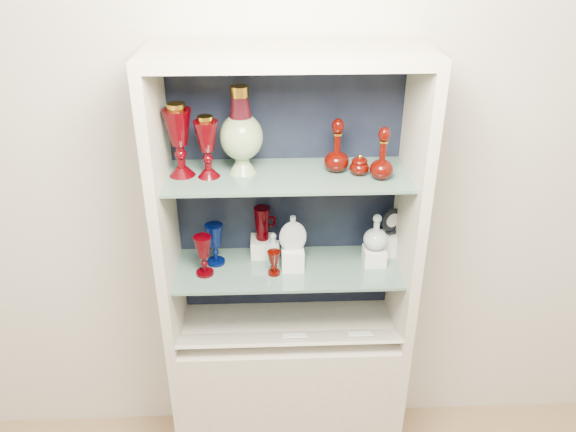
{
  "coord_description": "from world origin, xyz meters",
  "views": [
    {
      "loc": [
        -0.08,
        -0.41,
        2.32
      ],
      "look_at": [
        0.0,
        1.53,
        1.3
      ],
      "focal_mm": 35.0,
      "sensor_mm": 36.0,
      "label": 1
    }
  ],
  "objects_px": {
    "lidded_bowl": "(360,164)",
    "clear_square_bottle": "(273,249)",
    "clear_round_decanter": "(376,233)",
    "cameo_medallion": "(392,221)",
    "flat_flask": "(293,232)",
    "ruby_goblet_small": "(274,263)",
    "ruby_decanter_a": "(383,150)",
    "cobalt_goblet": "(215,244)",
    "enamel_urn": "(241,131)",
    "ruby_pitcher": "(262,223)",
    "pedestal_lamp_left": "(207,147)",
    "pedestal_lamp_right": "(179,140)",
    "ruby_goblet_tall": "(204,256)",
    "ruby_decanter_b": "(337,144)"
  },
  "relations": [
    {
      "from": "lidded_bowl",
      "to": "clear_square_bottle",
      "type": "xyz_separation_m",
      "value": [
        -0.33,
        0.04,
        -0.39
      ]
    },
    {
      "from": "clear_round_decanter",
      "to": "cameo_medallion",
      "type": "bearing_deg",
      "value": 42.25
    },
    {
      "from": "flat_flask",
      "to": "clear_round_decanter",
      "type": "relative_size",
      "value": 1.02
    },
    {
      "from": "ruby_goblet_small",
      "to": "ruby_decanter_a",
      "type": "bearing_deg",
      "value": -1.23
    },
    {
      "from": "lidded_bowl",
      "to": "flat_flask",
      "type": "height_order",
      "value": "lidded_bowl"
    },
    {
      "from": "cobalt_goblet",
      "to": "ruby_goblet_small",
      "type": "height_order",
      "value": "cobalt_goblet"
    },
    {
      "from": "enamel_urn",
      "to": "ruby_pitcher",
      "type": "xyz_separation_m",
      "value": [
        0.07,
        0.08,
        -0.43
      ]
    },
    {
      "from": "ruby_decanter_a",
      "to": "ruby_goblet_small",
      "type": "xyz_separation_m",
      "value": [
        -0.4,
        0.01,
        -0.48
      ]
    },
    {
      "from": "pedestal_lamp_left",
      "to": "pedestal_lamp_right",
      "type": "relative_size",
      "value": 0.85
    },
    {
      "from": "ruby_goblet_small",
      "to": "clear_round_decanter",
      "type": "xyz_separation_m",
      "value": [
        0.42,
        0.07,
        0.09
      ]
    },
    {
      "from": "clear_round_decanter",
      "to": "ruby_goblet_small",
      "type": "bearing_deg",
      "value": -171.15
    },
    {
      "from": "pedestal_lamp_right",
      "to": "ruby_goblet_tall",
      "type": "relative_size",
      "value": 1.59
    },
    {
      "from": "enamel_urn",
      "to": "cameo_medallion",
      "type": "bearing_deg",
      "value": 5.83
    },
    {
      "from": "cobalt_goblet",
      "to": "ruby_pitcher",
      "type": "relative_size",
      "value": 1.25
    },
    {
      "from": "enamel_urn",
      "to": "ruby_decanter_a",
      "type": "relative_size",
      "value": 1.47
    },
    {
      "from": "lidded_bowl",
      "to": "cobalt_goblet",
      "type": "xyz_separation_m",
      "value": [
        -0.57,
        0.06,
        -0.37
      ]
    },
    {
      "from": "enamel_urn",
      "to": "flat_flask",
      "type": "distance_m",
      "value": 0.46
    },
    {
      "from": "ruby_decanter_b",
      "to": "ruby_goblet_small",
      "type": "height_order",
      "value": "ruby_decanter_b"
    },
    {
      "from": "ruby_decanter_a",
      "to": "ruby_goblet_tall",
      "type": "relative_size",
      "value": 1.29
    },
    {
      "from": "ruby_decanter_a",
      "to": "lidded_bowl",
      "type": "height_order",
      "value": "ruby_decanter_a"
    },
    {
      "from": "ruby_decanter_b",
      "to": "ruby_pitcher",
      "type": "height_order",
      "value": "ruby_decanter_b"
    },
    {
      "from": "cobalt_goblet",
      "to": "ruby_decanter_b",
      "type": "bearing_deg",
      "value": -3.01
    },
    {
      "from": "ruby_goblet_tall",
      "to": "flat_flask",
      "type": "bearing_deg",
      "value": 5.24
    },
    {
      "from": "cobalt_goblet",
      "to": "enamel_urn",
      "type": "bearing_deg",
      "value": -8.15
    },
    {
      "from": "ruby_goblet_tall",
      "to": "enamel_urn",
      "type": "bearing_deg",
      "value": 20.85
    },
    {
      "from": "ruby_goblet_small",
      "to": "enamel_urn",
      "type": "bearing_deg",
      "value": 146.71
    },
    {
      "from": "lidded_bowl",
      "to": "cameo_medallion",
      "type": "height_order",
      "value": "lidded_bowl"
    },
    {
      "from": "enamel_urn",
      "to": "cobalt_goblet",
      "type": "bearing_deg",
      "value": 171.85
    },
    {
      "from": "enamel_urn",
      "to": "cameo_medallion",
      "type": "relative_size",
      "value": 2.75
    },
    {
      "from": "cobalt_goblet",
      "to": "ruby_decanter_a",
      "type": "bearing_deg",
      "value": -8.96
    },
    {
      "from": "clear_round_decanter",
      "to": "ruby_decanter_b",
      "type": "bearing_deg",
      "value": 179.3
    },
    {
      "from": "enamel_urn",
      "to": "cameo_medallion",
      "type": "distance_m",
      "value": 0.75
    },
    {
      "from": "pedestal_lamp_right",
      "to": "cobalt_goblet",
      "type": "bearing_deg",
      "value": 20.81
    },
    {
      "from": "pedestal_lamp_right",
      "to": "clear_square_bottle",
      "type": "distance_m",
      "value": 0.59
    },
    {
      "from": "ruby_decanter_a",
      "to": "clear_round_decanter",
      "type": "xyz_separation_m",
      "value": [
        0.02,
        0.07,
        -0.39
      ]
    },
    {
      "from": "lidded_bowl",
      "to": "cobalt_goblet",
      "type": "bearing_deg",
      "value": 173.97
    },
    {
      "from": "pedestal_lamp_left",
      "to": "flat_flask",
      "type": "relative_size",
      "value": 1.52
    },
    {
      "from": "clear_round_decanter",
      "to": "pedestal_lamp_left",
      "type": "bearing_deg",
      "value": -177.64
    },
    {
      "from": "pedestal_lamp_left",
      "to": "ruby_goblet_small",
      "type": "relative_size",
      "value": 2.22
    },
    {
      "from": "ruby_decanter_a",
      "to": "ruby_pitcher",
      "type": "bearing_deg",
      "value": 160.23
    },
    {
      "from": "clear_square_bottle",
      "to": "clear_round_decanter",
      "type": "distance_m",
      "value": 0.43
    },
    {
      "from": "enamel_urn",
      "to": "lidded_bowl",
      "type": "bearing_deg",
      "value": -5.41
    },
    {
      "from": "pedestal_lamp_right",
      "to": "ruby_decanter_b",
      "type": "bearing_deg",
      "value": 1.19
    },
    {
      "from": "flat_flask",
      "to": "clear_round_decanter",
      "type": "height_order",
      "value": "flat_flask"
    },
    {
      "from": "pedestal_lamp_left",
      "to": "lidded_bowl",
      "type": "height_order",
      "value": "pedestal_lamp_left"
    },
    {
      "from": "clear_square_bottle",
      "to": "cameo_medallion",
      "type": "relative_size",
      "value": 1.21
    },
    {
      "from": "pedestal_lamp_right",
      "to": "clear_round_decanter",
      "type": "height_order",
      "value": "pedestal_lamp_right"
    },
    {
      "from": "pedestal_lamp_left",
      "to": "cameo_medallion",
      "type": "distance_m",
      "value": 0.83
    },
    {
      "from": "lidded_bowl",
      "to": "clear_round_decanter",
      "type": "distance_m",
      "value": 0.33
    },
    {
      "from": "clear_square_bottle",
      "to": "cobalt_goblet",
      "type": "bearing_deg",
      "value": 176.3
    }
  ]
}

